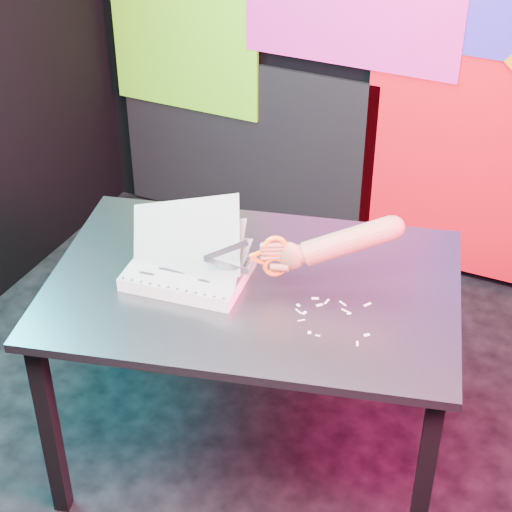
% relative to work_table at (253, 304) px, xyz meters
% --- Properties ---
extents(room, '(3.01, 3.01, 2.71)m').
position_rel_work_table_xyz_m(room, '(0.07, -0.10, 0.68)').
color(room, black).
rests_on(room, ground).
extents(backdrop, '(2.88, 0.05, 2.08)m').
position_rel_work_table_xyz_m(backdrop, '(0.13, 1.36, 0.29)').
color(backdrop, red).
rests_on(backdrop, ground).
extents(work_table, '(1.45, 1.14, 0.75)m').
position_rel_work_table_xyz_m(work_table, '(0.00, 0.00, 0.00)').
color(work_table, black).
rests_on(work_table, ground).
extents(printout_stack, '(0.43, 0.31, 0.28)m').
position_rel_work_table_xyz_m(printout_stack, '(-0.20, -0.06, 0.11)').
color(printout_stack, white).
rests_on(printout_stack, work_table).
extents(scissors, '(0.23, 0.13, 0.15)m').
position_rel_work_table_xyz_m(scissors, '(0.06, -0.02, 0.21)').
color(scissors, '#ADB0BD').
rests_on(scissors, printout_stack).
extents(hand_forearm, '(0.38, 0.23, 0.17)m').
position_rel_work_table_xyz_m(hand_forearm, '(0.25, 0.08, 0.25)').
color(hand_forearm, '#916343').
rests_on(hand_forearm, work_table).
extents(paper_clippings, '(0.25, 0.22, 0.00)m').
position_rel_work_table_xyz_m(paper_clippings, '(0.28, -0.04, 0.08)').
color(paper_clippings, beige).
rests_on(paper_clippings, work_table).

